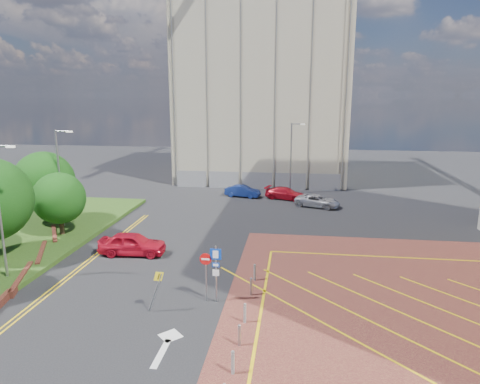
% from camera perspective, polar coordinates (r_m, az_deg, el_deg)
% --- Properties ---
extents(ground, '(140.00, 140.00, 0.00)m').
position_cam_1_polar(ground, '(23.23, -4.90, -15.41)').
color(ground, black).
rests_on(ground, ground).
extents(retaining_wall, '(6.06, 20.33, 0.40)m').
position_cam_1_polar(retaining_wall, '(29.43, -27.44, -10.18)').
color(retaining_wall, brown).
rests_on(retaining_wall, ground).
extents(tree_c, '(4.00, 4.00, 4.90)m').
position_cam_1_polar(tree_c, '(35.85, -22.97, -0.77)').
color(tree_c, '#3D2B1C').
rests_on(tree_c, grass_bed).
extents(tree_d, '(5.00, 5.00, 6.08)m').
position_cam_1_polar(tree_d, '(39.76, -24.64, 1.33)').
color(tree_d, '#3D2B1C').
rests_on(tree_d, grass_bed).
extents(lamp_left_near, '(1.53, 0.16, 8.00)m').
position_cam_1_polar(lamp_left_near, '(28.48, -29.38, -1.68)').
color(lamp_left_near, '#9EA0A8').
rests_on(lamp_left_near, grass_bed).
extents(lamp_left_far, '(1.53, 0.16, 8.00)m').
position_cam_1_polar(lamp_left_far, '(37.71, -22.86, 2.15)').
color(lamp_left_far, '#9EA0A8').
rests_on(lamp_left_far, grass_bed).
extents(lamp_back, '(1.53, 0.16, 8.00)m').
position_cam_1_polar(lamp_back, '(48.43, 6.90, 4.84)').
color(lamp_back, '#9EA0A8').
rests_on(lamp_back, ground).
extents(sign_cluster, '(1.17, 0.12, 3.20)m').
position_cam_1_polar(sign_cluster, '(23.20, -3.74, -10.08)').
color(sign_cluster, '#9EA0A8').
rests_on(sign_cluster, ground).
extents(warning_sign, '(0.84, 0.43, 2.24)m').
position_cam_1_polar(warning_sign, '(22.72, -11.06, -12.27)').
color(warning_sign, '#9EA0A8').
rests_on(warning_sign, ground).
extents(bollard_row, '(0.14, 11.14, 0.90)m').
position_cam_1_polar(bollard_row, '(21.22, 0.42, -16.84)').
color(bollard_row, '#9EA0A8').
rests_on(bollard_row, forecourt).
extents(construction_building, '(21.20, 19.20, 22.00)m').
position_cam_1_polar(construction_building, '(60.15, 3.24, 12.79)').
color(construction_building, '#B2A691').
rests_on(construction_building, ground).
extents(construction_fence, '(21.60, 0.06, 2.00)m').
position_cam_1_polar(construction_fence, '(51.08, 3.37, 1.50)').
color(construction_fence, gray).
rests_on(construction_fence, ground).
extents(car_red_left, '(4.76, 2.16, 1.59)m').
position_cam_1_polar(car_red_left, '(31.13, -14.15, -6.69)').
color(car_red_left, red).
rests_on(car_red_left, ground).
extents(car_blue_back, '(4.07, 2.15, 1.27)m').
position_cam_1_polar(car_blue_back, '(47.12, 0.36, 0.12)').
color(car_blue_back, navy).
rests_on(car_blue_back, ground).
extents(car_red_back, '(4.73, 3.08, 1.27)m').
position_cam_1_polar(car_red_back, '(46.31, 6.07, -0.18)').
color(car_red_back, '#B60F1E').
rests_on(car_red_back, ground).
extents(car_silver_back, '(4.86, 3.38, 1.23)m').
position_cam_1_polar(car_silver_back, '(43.59, 10.28, -1.16)').
color(car_silver_back, silver).
rests_on(car_silver_back, ground).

